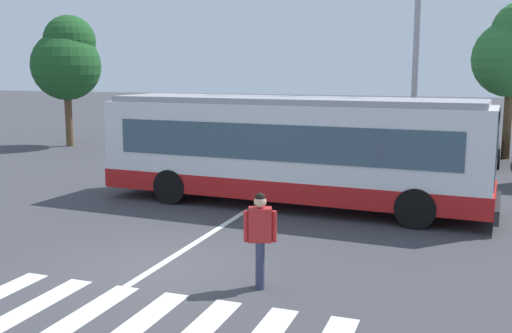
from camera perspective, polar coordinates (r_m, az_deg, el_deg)
The scene contains 12 objects.
ground_plane at distance 11.85m, azimuth -9.29°, elevation -9.54°, with size 160.00×160.00×0.00m, color #3D3D42.
city_transit_bus at distance 16.58m, azimuth 3.41°, elevation 1.61°, with size 11.09×3.19×3.06m.
pedestrian_crossing_street at distance 10.33m, azimuth 0.40°, elevation -6.63°, with size 0.56×0.37×1.72m.
parked_car_silver at distance 28.10m, azimuth -1.85°, elevation 3.10°, with size 2.01×4.57×1.35m.
parked_car_blue at distance 27.40m, azimuth 3.87°, elevation 2.93°, with size 2.00×4.57×1.35m.
parked_car_red at distance 26.25m, azimuth 8.88°, elevation 2.56°, with size 1.94×4.53×1.35m.
parked_car_charcoal at distance 26.25m, azimuth 14.74°, elevation 2.36°, with size 1.93×4.53×1.35m.
parked_car_black at distance 25.97m, azimuth 20.45°, elevation 2.01°, with size 1.94×4.54×1.35m.
twin_arm_street_lamp at distance 20.03m, azimuth 15.44°, elevation 15.14°, with size 4.82×0.32×9.73m.
background_tree_left at distance 31.16m, azimuth -17.83°, elevation 9.91°, with size 3.42×3.42×6.51m.
crosswalk_painted_stripes at distance 9.31m, azimuth -11.73°, elevation -14.98°, with size 6.29×2.80×0.01m.
lane_center_line at distance 13.56m, azimuth -5.32°, elevation -7.01°, with size 0.16×24.00×0.01m, color silver.
Camera 1 is at (5.51, -9.77, 3.80)m, focal length 41.28 mm.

